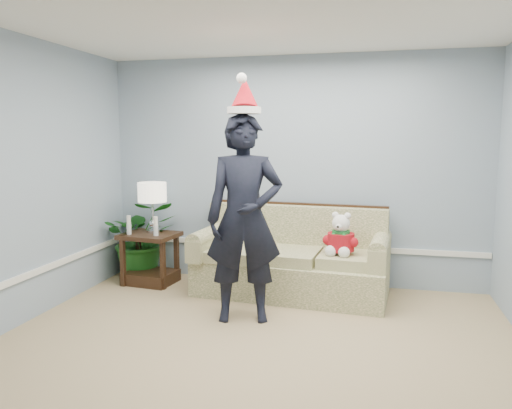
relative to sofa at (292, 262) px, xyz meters
The scene contains 10 objects.
room_shell 2.29m from the sofa, 91.98° to the right, with size 4.54×5.04×2.74m.
wainscot_trim 1.53m from the sofa, 144.72° to the right, with size 4.49×4.99×0.06m.
sofa is the anchor object (origin of this frame).
side_table 1.73m from the sofa, behind, with size 0.69×0.60×0.61m.
table_lamp 1.85m from the sofa, behind, with size 0.34×0.34×0.61m.
candle_pair 1.80m from the sofa, behind, with size 0.40×0.06×0.22m.
houseplant 1.96m from the sofa, behind, with size 0.88×0.76×0.98m, color #1B5B1C.
man 1.16m from the sofa, 108.51° to the right, with size 0.72×0.47×1.98m, color black.
santa_hat 2.02m from the sofa, 108.85° to the right, with size 0.38×0.41×0.37m.
teddy_bear 0.67m from the sofa, 19.32° to the right, with size 0.34×0.35×0.46m.
Camera 1 is at (0.95, -3.37, 1.76)m, focal length 35.00 mm.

